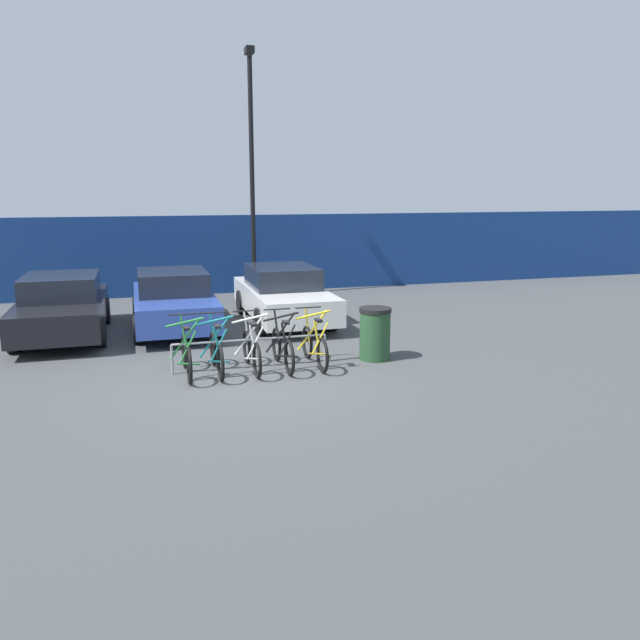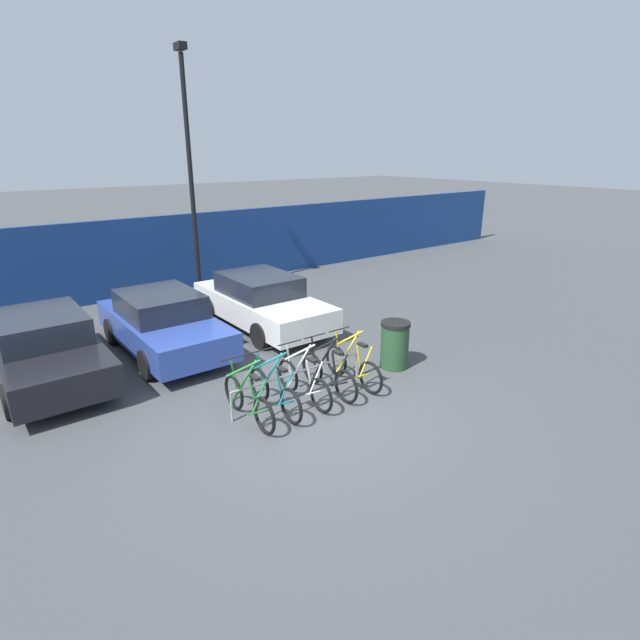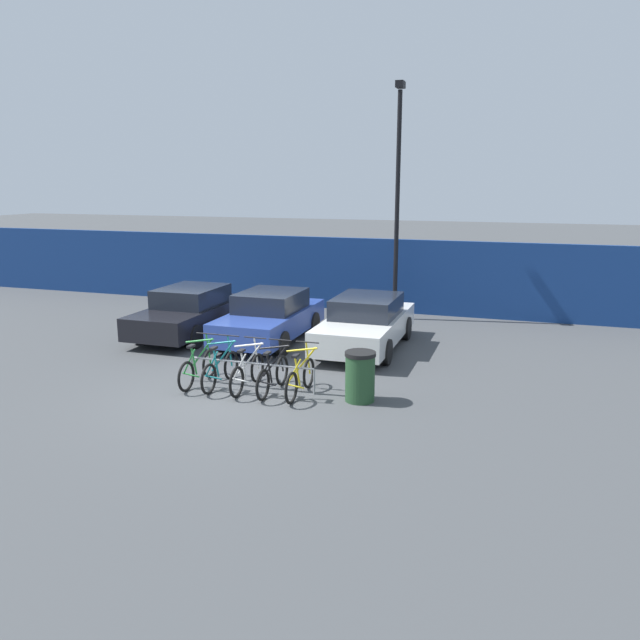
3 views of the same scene
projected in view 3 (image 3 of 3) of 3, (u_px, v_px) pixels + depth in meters
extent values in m
plane|color=#424447|center=(231.00, 396.00, 12.95)|extent=(120.00, 120.00, 0.00)
cube|color=navy|center=(353.00, 274.00, 21.48)|extent=(36.00, 0.16, 2.49)
cylinder|color=gray|center=(251.00, 363.00, 13.40)|extent=(2.88, 0.04, 0.04)
cylinder|color=gray|center=(192.00, 369.00, 13.90)|extent=(0.04, 0.04, 0.55)
cylinder|color=gray|center=(314.00, 382.00, 13.02)|extent=(0.04, 0.04, 0.55)
torus|color=black|center=(186.00, 377.00, 13.19)|extent=(0.06, 0.66, 0.66)
torus|color=black|center=(210.00, 363.00, 14.16)|extent=(0.06, 0.66, 0.66)
cylinder|color=#288438|center=(201.00, 354.00, 13.75)|extent=(0.60, 0.04, 0.76)
cylinder|color=#288438|center=(200.00, 341.00, 13.64)|extent=(0.68, 0.04, 0.16)
cylinder|color=#288438|center=(194.00, 360.00, 13.45)|extent=(0.14, 0.04, 0.63)
cylinder|color=#288438|center=(189.00, 362.00, 13.26)|extent=(0.32, 0.03, 0.58)
cylinder|color=#288438|center=(191.00, 375.00, 13.38)|extent=(0.40, 0.03, 0.08)
cylinder|color=#288438|center=(208.00, 349.00, 14.05)|extent=(0.12, 0.04, 0.69)
cylinder|color=black|center=(207.00, 334.00, 13.93)|extent=(0.52, 0.03, 0.03)
cube|color=black|center=(191.00, 346.00, 13.29)|extent=(0.10, 0.22, 0.05)
torus|color=black|center=(209.00, 379.00, 13.03)|extent=(0.06, 0.66, 0.66)
torus|color=black|center=(231.00, 365.00, 14.00)|extent=(0.06, 0.66, 0.66)
cylinder|color=#197A7F|center=(223.00, 356.00, 13.59)|extent=(0.60, 0.04, 0.76)
cylinder|color=#197A7F|center=(222.00, 343.00, 13.47)|extent=(0.68, 0.04, 0.16)
cylinder|color=#197A7F|center=(216.00, 363.00, 13.29)|extent=(0.14, 0.04, 0.63)
cylinder|color=#197A7F|center=(212.00, 364.00, 13.10)|extent=(0.32, 0.03, 0.58)
cylinder|color=#197A7F|center=(213.00, 377.00, 13.22)|extent=(0.40, 0.03, 0.08)
cylinder|color=#197A7F|center=(230.00, 351.00, 13.88)|extent=(0.12, 0.04, 0.69)
cylinder|color=black|center=(228.00, 336.00, 13.77)|extent=(0.52, 0.03, 0.03)
cube|color=black|center=(213.00, 348.00, 13.13)|extent=(0.10, 0.22, 0.05)
torus|color=black|center=(237.00, 382.00, 12.83)|extent=(0.06, 0.66, 0.66)
torus|color=black|center=(257.00, 368.00, 13.80)|extent=(0.06, 0.66, 0.66)
cylinder|color=silver|center=(250.00, 358.00, 13.39)|extent=(0.60, 0.04, 0.76)
cylinder|color=silver|center=(249.00, 345.00, 13.27)|extent=(0.68, 0.04, 0.16)
cylinder|color=silver|center=(244.00, 365.00, 13.09)|extent=(0.14, 0.04, 0.63)
cylinder|color=silver|center=(239.00, 367.00, 12.90)|extent=(0.32, 0.03, 0.58)
cylinder|color=silver|center=(241.00, 380.00, 13.02)|extent=(0.40, 0.03, 0.08)
cylinder|color=silver|center=(256.00, 353.00, 13.69)|extent=(0.12, 0.04, 0.69)
cylinder|color=black|center=(255.00, 338.00, 13.57)|extent=(0.52, 0.03, 0.03)
cube|color=black|center=(241.00, 351.00, 12.93)|extent=(0.10, 0.22, 0.05)
torus|color=black|center=(263.00, 385.00, 12.65)|extent=(0.06, 0.66, 0.66)
torus|color=black|center=(282.00, 370.00, 13.62)|extent=(0.06, 0.66, 0.66)
cylinder|color=black|center=(275.00, 361.00, 13.21)|extent=(0.60, 0.04, 0.76)
cylinder|color=black|center=(274.00, 347.00, 13.09)|extent=(0.68, 0.04, 0.16)
cylinder|color=black|center=(269.00, 368.00, 12.91)|extent=(0.14, 0.04, 0.63)
cylinder|color=black|center=(265.00, 369.00, 12.72)|extent=(0.32, 0.03, 0.58)
cylinder|color=black|center=(267.00, 383.00, 12.84)|extent=(0.40, 0.03, 0.08)
cylinder|color=black|center=(281.00, 356.00, 13.51)|extent=(0.12, 0.04, 0.69)
cylinder|color=black|center=(280.00, 340.00, 13.39)|extent=(0.52, 0.03, 0.03)
cube|color=black|center=(267.00, 353.00, 12.75)|extent=(0.10, 0.22, 0.05)
torus|color=black|center=(291.00, 388.00, 12.46)|extent=(0.06, 0.66, 0.66)
torus|color=black|center=(309.00, 373.00, 13.43)|extent=(0.06, 0.66, 0.66)
cylinder|color=yellow|center=(303.00, 363.00, 13.02)|extent=(0.60, 0.04, 0.76)
cylinder|color=yellow|center=(302.00, 350.00, 12.90)|extent=(0.68, 0.04, 0.16)
cylinder|color=yellow|center=(297.00, 371.00, 12.72)|extent=(0.14, 0.04, 0.63)
cylinder|color=yellow|center=(294.00, 372.00, 12.53)|extent=(0.32, 0.03, 0.58)
cylinder|color=yellow|center=(295.00, 386.00, 12.65)|extent=(0.40, 0.03, 0.08)
cylinder|color=yellow|center=(308.00, 358.00, 13.32)|extent=(0.12, 0.04, 0.69)
cylinder|color=black|center=(307.00, 342.00, 13.20)|extent=(0.52, 0.03, 0.03)
cube|color=black|center=(296.00, 356.00, 12.56)|extent=(0.10, 0.22, 0.05)
cube|color=black|center=(190.00, 316.00, 17.99)|extent=(1.80, 4.36, 0.62)
cube|color=#1E232D|center=(191.00, 296.00, 17.97)|extent=(1.58, 2.00, 0.52)
cylinder|color=black|center=(187.00, 314.00, 19.48)|extent=(0.20, 0.64, 0.64)
cylinder|color=black|center=(237.00, 317.00, 18.96)|extent=(0.20, 0.64, 0.64)
cylinder|color=black|center=(140.00, 332.00, 17.14)|extent=(0.20, 0.64, 0.64)
cylinder|color=black|center=(195.00, 337.00, 16.61)|extent=(0.20, 0.64, 0.64)
cube|color=#2D479E|center=(270.00, 322.00, 17.28)|extent=(1.80, 4.26, 0.62)
cube|color=#1E232D|center=(271.00, 301.00, 17.26)|extent=(1.58, 1.96, 0.52)
cylinder|color=black|center=(260.00, 319.00, 18.74)|extent=(0.20, 0.64, 0.64)
cylinder|color=black|center=(313.00, 323.00, 18.22)|extent=(0.20, 0.64, 0.64)
cylinder|color=black|center=(222.00, 338.00, 16.45)|extent=(0.20, 0.64, 0.64)
cylinder|color=black|center=(282.00, 343.00, 15.93)|extent=(0.20, 0.64, 0.64)
cube|color=silver|center=(366.00, 328.00, 16.56)|extent=(1.80, 4.52, 0.62)
cube|color=#1E232D|center=(367.00, 306.00, 16.54)|extent=(1.58, 2.08, 0.52)
cylinder|color=black|center=(348.00, 324.00, 18.09)|extent=(0.20, 0.64, 0.64)
cylinder|color=black|center=(406.00, 328.00, 17.57)|extent=(0.20, 0.64, 0.64)
cylinder|color=black|center=(320.00, 346.00, 15.66)|extent=(0.20, 0.64, 0.64)
cylinder|color=black|center=(386.00, 352.00, 15.13)|extent=(0.20, 0.64, 0.64)
cylinder|color=black|center=(397.00, 209.00, 19.53)|extent=(0.14, 0.14, 7.06)
cube|color=black|center=(400.00, 84.00, 18.73)|extent=(0.24, 0.44, 0.20)
cylinder|color=#234728|center=(360.00, 378.00, 12.60)|extent=(0.60, 0.60, 0.95)
cylinder|color=black|center=(360.00, 354.00, 12.49)|extent=(0.63, 0.63, 0.08)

